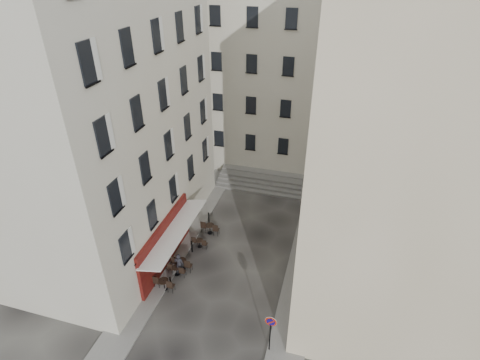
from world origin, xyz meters
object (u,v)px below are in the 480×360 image
(no_parking_sign, at_px, (270,328))
(bistro_table_b, at_px, (177,270))
(bistro_table_a, at_px, (164,283))
(pedestrian, at_px, (179,264))

(no_parking_sign, distance_m, bistro_table_b, 8.06)
(no_parking_sign, bearing_deg, bistro_table_b, 154.10)
(bistro_table_a, relative_size, bistro_table_b, 1.12)
(pedestrian, bearing_deg, no_parking_sign, 142.91)
(bistro_table_b, bearing_deg, bistro_table_a, -100.10)
(no_parking_sign, xyz_separation_m, pedestrian, (-6.82, 3.87, -1.01))
(bistro_table_b, relative_size, pedestrian, 0.71)
(bistro_table_a, height_order, bistro_table_b, bistro_table_a)
(bistro_table_a, relative_size, pedestrian, 0.80)
(no_parking_sign, bearing_deg, pedestrian, 152.94)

